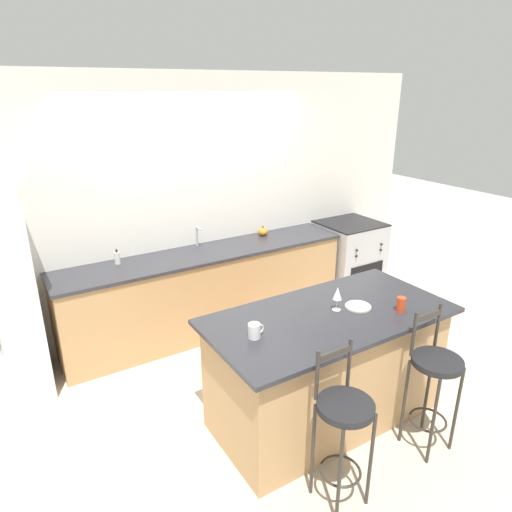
{
  "coord_description": "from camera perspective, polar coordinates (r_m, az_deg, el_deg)",
  "views": [
    {
      "loc": [
        -1.91,
        -3.75,
        2.56
      ],
      "look_at": [
        0.07,
        -0.54,
        1.14
      ],
      "focal_mm": 32.0,
      "sensor_mm": 36.0,
      "label": 1
    }
  ],
  "objects": [
    {
      "name": "coffee_mug",
      "position": [
        3.14,
        -0.18,
        -9.31
      ],
      "size": [
        0.12,
        0.09,
        0.1
      ],
      "color": "white",
      "rests_on": "kitchen_island"
    },
    {
      "name": "ground_plane",
      "position": [
        4.93,
        -4.06,
        -10.74
      ],
      "size": [
        18.0,
        18.0,
        0.0
      ],
      "primitive_type": "plane",
      "color": "beige"
    },
    {
      "name": "bar_stool_near",
      "position": [
        3.04,
        10.85,
        -19.75
      ],
      "size": [
        0.36,
        0.36,
        1.1
      ],
      "color": "#332D28",
      "rests_on": "ground_plane"
    },
    {
      "name": "oven_range",
      "position": [
        5.98,
        11.39,
        -0.23
      ],
      "size": [
        0.73,
        0.71,
        0.95
      ],
      "color": "#B7B7BC",
      "rests_on": "ground_plane"
    },
    {
      "name": "wine_glass",
      "position": [
        3.52,
        10.15,
        -4.69
      ],
      "size": [
        0.07,
        0.07,
        0.19
      ],
      "color": "white",
      "rests_on": "kitchen_island"
    },
    {
      "name": "wall_back",
      "position": [
        4.96,
        -8.04,
        6.29
      ],
      "size": [
        6.0,
        0.07,
        2.7
      ],
      "color": "silver",
      "rests_on": "ground_plane"
    },
    {
      "name": "soap_bottle",
      "position": [
        4.63,
        -16.95,
        -0.22
      ],
      "size": [
        0.06,
        0.06,
        0.15
      ],
      "color": "silver",
      "rests_on": "back_counter"
    },
    {
      "name": "pumpkin_decoration",
      "position": [
        5.29,
        0.87,
        3.07
      ],
      "size": [
        0.12,
        0.12,
        0.11
      ],
      "color": "orange",
      "rests_on": "back_counter"
    },
    {
      "name": "tumbler_cup",
      "position": [
        3.65,
        17.67,
        -5.78
      ],
      "size": [
        0.07,
        0.07,
        0.11
      ],
      "color": "red",
      "rests_on": "kitchen_island"
    },
    {
      "name": "bar_stool_far",
      "position": [
        3.6,
        21.35,
        -13.81
      ],
      "size": [
        0.36,
        0.36,
        1.1
      ],
      "color": "#332D28",
      "rests_on": "ground_plane"
    },
    {
      "name": "dinner_plate",
      "position": [
        3.65,
        12.64,
        -6.15
      ],
      "size": [
        0.2,
        0.2,
        0.02
      ],
      "color": "beige",
      "rests_on": "kitchen_island"
    },
    {
      "name": "back_counter",
      "position": [
        4.99,
        -6.11,
        -4.35
      ],
      "size": [
        3.15,
        0.64,
        0.92
      ],
      "color": "tan",
      "rests_on": "ground_plane"
    },
    {
      "name": "kitchen_island",
      "position": [
        3.75,
        8.84,
        -13.45
      ],
      "size": [
        1.91,
        0.95,
        0.94
      ],
      "color": "tan",
      "rests_on": "ground_plane"
    },
    {
      "name": "sink_faucet",
      "position": [
        4.94,
        -7.34,
        2.74
      ],
      "size": [
        0.02,
        0.13,
        0.22
      ],
      "color": "#ADAFB5",
      "rests_on": "back_counter"
    }
  ]
}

